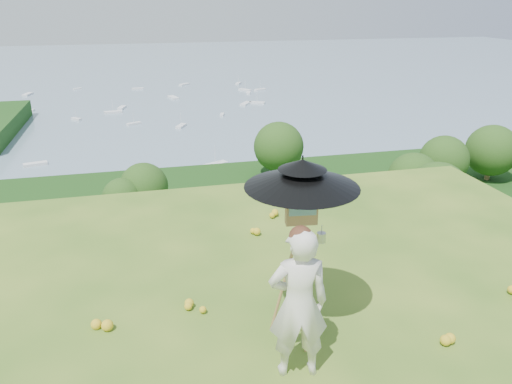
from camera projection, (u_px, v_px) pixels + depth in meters
name	position (u px, v px, depth m)	size (l,w,h in m)	color
forest_slope	(160.00, 378.00, 45.83)	(140.00, 56.00, 22.00)	#12390F
shoreline_tier	(149.00, 247.00, 84.60)	(170.00, 28.00, 8.00)	slate
bay_water	(135.00, 83.00, 233.25)	(700.00, 700.00, 0.00)	#758FA7
slope_trees	(147.00, 241.00, 40.73)	(110.00, 50.00, 6.00)	#234B16
harbor_town	(146.00, 212.00, 82.23)	(110.00, 22.00, 5.00)	silver
moored_boats	(98.00, 123.00, 158.88)	(140.00, 140.00, 0.70)	white
painter	(298.00, 304.00, 4.86)	(0.60, 0.39, 1.64)	silver
field_easel	(299.00, 268.00, 5.41)	(0.66, 0.66, 1.74)	#A58045
sun_umbrella	(302.00, 188.00, 5.10)	(1.19, 1.19, 0.70)	black
painter_cap	(301.00, 233.00, 4.58)	(0.22, 0.26, 0.10)	#C46B77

